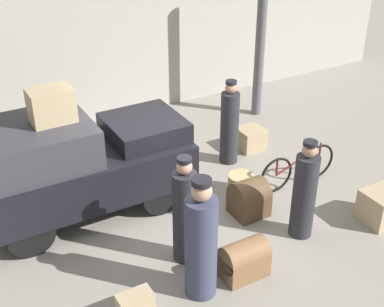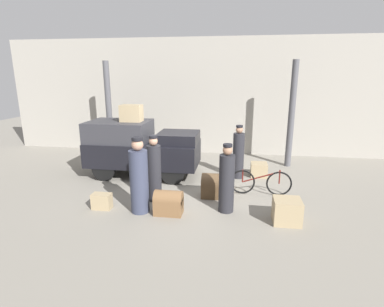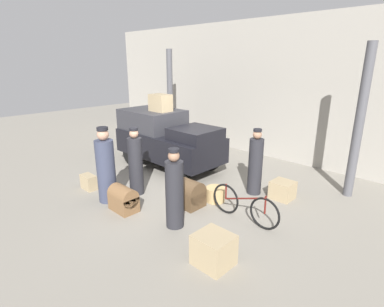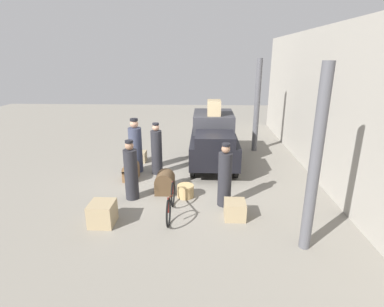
{
  "view_description": "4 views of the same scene",
  "coord_description": "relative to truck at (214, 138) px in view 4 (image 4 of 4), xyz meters",
  "views": [
    {
      "loc": [
        -3.52,
        -6.3,
        5.14
      ],
      "look_at": [
        0.2,
        0.2,
        0.95
      ],
      "focal_mm": 50.0,
      "sensor_mm": 36.0,
      "label": 1
    },
    {
      "loc": [
        1.4,
        -7.88,
        3.11
      ],
      "look_at": [
        0.2,
        0.2,
        0.95
      ],
      "focal_mm": 28.0,
      "sensor_mm": 36.0,
      "label": 2
    },
    {
      "loc": [
        5.18,
        -4.95,
        3.17
      ],
      "look_at": [
        0.2,
        0.2,
        0.95
      ],
      "focal_mm": 28.0,
      "sensor_mm": 36.0,
      "label": 3
    },
    {
      "loc": [
        8.48,
        0.55,
        3.66
      ],
      "look_at": [
        0.2,
        0.2,
        0.95
      ],
      "focal_mm": 28.0,
      "sensor_mm": 36.0,
      "label": 4
    }
  ],
  "objects": [
    {
      "name": "porter_lifting_near_truck",
      "position": [
        0.81,
        -2.55,
        -0.13
      ],
      "size": [
        0.42,
        0.42,
        1.78
      ],
      "color": "#33384C",
      "rests_on": "ground"
    },
    {
      "name": "bicycle",
      "position": [
        3.65,
        -1.1,
        -0.6
      ],
      "size": [
        1.62,
        0.04,
        0.71
      ],
      "color": "black",
      "rests_on": "ground"
    },
    {
      "name": "trunk_on_truck_roof",
      "position": [
        -0.22,
        0.0,
        1.03
      ],
      "size": [
        0.63,
        0.45,
        0.51
      ],
      "color": "#9E8966",
      "rests_on": "truck"
    },
    {
      "name": "porter_carrying_trunk",
      "position": [
        0.97,
        -1.84,
        -0.17
      ],
      "size": [
        0.35,
        0.35,
        1.67
      ],
      "color": "#232328",
      "rests_on": "ground"
    },
    {
      "name": "ground_plane",
      "position": [
        1.55,
        -0.87,
        -0.94
      ],
      "size": [
        30.0,
        30.0,
        0.0
      ],
      "primitive_type": "plane",
      "color": "gray"
    },
    {
      "name": "trunk_umber_medium",
      "position": [
        3.72,
        0.42,
        -0.72
      ],
      "size": [
        0.5,
        0.49,
        0.43
      ],
      "color": "#9E8966",
      "rests_on": "ground"
    },
    {
      "name": "canopy_pillar_right",
      "position": [
        4.79,
        1.71,
        0.85
      ],
      "size": [
        0.21,
        0.21,
        3.59
      ],
      "color": "#4C4C51",
      "rests_on": "ground"
    },
    {
      "name": "porter_standing_middle",
      "position": [
        3.06,
        0.2,
        -0.18
      ],
      "size": [
        0.34,
        0.34,
        1.64
      ],
      "color": "#232328",
      "rests_on": "ground"
    },
    {
      "name": "trunk_barrel_dark",
      "position": [
        1.49,
        -2.58,
        -0.66
      ],
      "size": [
        0.64,
        0.41,
        0.56
      ],
      "color": "brown",
      "rests_on": "ground"
    },
    {
      "name": "suitcase_small_leather",
      "position": [
        -0.14,
        -2.55,
        -0.75
      ],
      "size": [
        0.45,
        0.25,
        0.38
      ],
      "color": "#9E8966",
      "rests_on": "ground"
    },
    {
      "name": "porter_with_bicycle",
      "position": [
        2.79,
        -2.23,
        -0.2
      ],
      "size": [
        0.36,
        0.36,
        1.62
      ],
      "color": "#232328",
      "rests_on": "ground"
    },
    {
      "name": "station_building_facade",
      "position": [
        1.55,
        3.2,
        1.31
      ],
      "size": [
        16.0,
        0.15,
        4.5
      ],
      "color": "gray",
      "rests_on": "ground"
    },
    {
      "name": "suitcase_tan_flat",
      "position": [
        4.11,
        -2.61,
        -0.68
      ],
      "size": [
        0.58,
        0.55,
        0.53
      ],
      "color": "#9E8966",
      "rests_on": "ground"
    },
    {
      "name": "truck",
      "position": [
        0.0,
        0.0,
        0.0
      ],
      "size": [
        3.41,
        1.53,
        1.72
      ],
      "color": "black",
      "rests_on": "ground"
    },
    {
      "name": "trunk_wicker_pale",
      "position": [
        2.4,
        -1.4,
        -0.65
      ],
      "size": [
        0.55,
        0.52,
        0.62
      ],
      "color": "#4C3823",
      "rests_on": "ground"
    },
    {
      "name": "wicker_basket",
      "position": [
        2.65,
        -0.81,
        -0.77
      ],
      "size": [
        0.45,
        0.45,
        0.34
      ],
      "color": "tan",
      "rests_on": "ground"
    },
    {
      "name": "canopy_pillar_left",
      "position": [
        -1.7,
        1.71,
        0.85
      ],
      "size": [
        0.21,
        0.21,
        3.59
      ],
      "color": "#4C4C51",
      "rests_on": "ground"
    }
  ]
}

